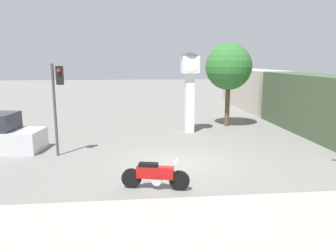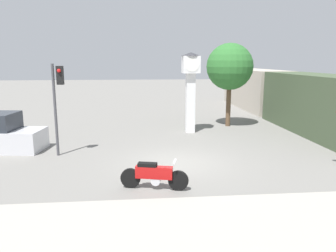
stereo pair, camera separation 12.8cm
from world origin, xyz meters
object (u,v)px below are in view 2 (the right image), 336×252
object	(u,v)px
clock_tower	(191,80)
freight_train	(280,95)
traffic_light	(58,93)
motorcycle	(154,175)
street_tree	(230,67)

from	to	relation	value
clock_tower	freight_train	world-z (taller)	clock_tower
freight_train	traffic_light	xyz separation A→B (m)	(-14.00, -8.63, 1.11)
motorcycle	traffic_light	bearing A→B (deg)	145.85
motorcycle	traffic_light	distance (m)	6.32
freight_train	traffic_light	distance (m)	16.49
clock_tower	freight_train	distance (m)	8.74
freight_train	traffic_light	world-z (taller)	traffic_light
freight_train	street_tree	bearing A→B (deg)	-149.63
motorcycle	traffic_light	world-z (taller)	traffic_light
traffic_light	street_tree	xyz separation A→B (m)	(9.32, 5.89, 0.98)
freight_train	traffic_light	size ratio (longest dim) A/B	5.07
clock_tower	street_tree	xyz separation A→B (m)	(2.76, 1.62, 0.71)
clock_tower	motorcycle	bearing A→B (deg)	-106.85
clock_tower	street_tree	bearing A→B (deg)	30.40
clock_tower	freight_train	size ratio (longest dim) A/B	0.23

